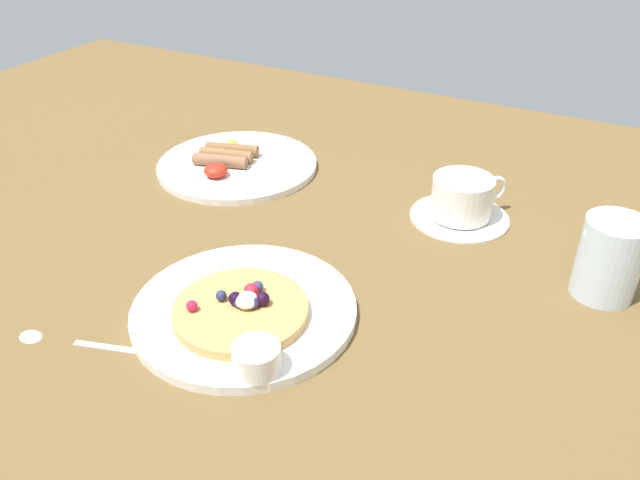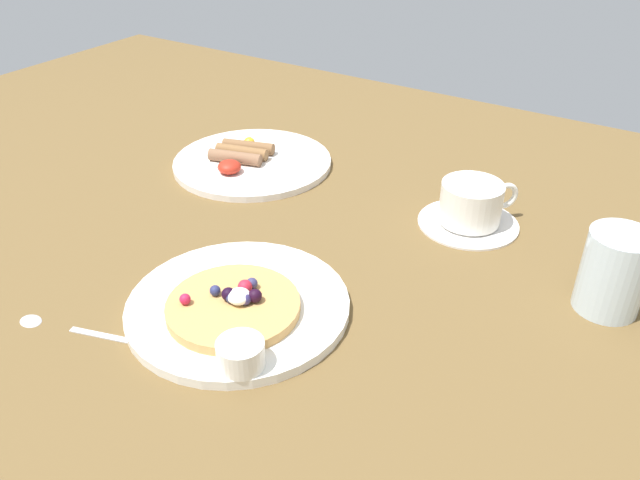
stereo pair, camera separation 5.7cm
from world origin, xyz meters
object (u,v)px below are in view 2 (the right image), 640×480
at_px(coffee_saucer, 468,222).
at_px(water_glass, 614,272).
at_px(breakfast_plate, 253,162).
at_px(pancake_plate, 239,306).
at_px(syrup_ramekin, 241,354).
at_px(teaspoon, 63,326).
at_px(coffee_cup, 472,202).

height_order(coffee_saucer, water_glass, water_glass).
bearing_deg(breakfast_plate, pancake_plate, -54.52).
bearing_deg(breakfast_plate, coffee_saucer, 1.80).
distance_m(syrup_ramekin, teaspoon, 0.23).
height_order(syrup_ramekin, breakfast_plate, syrup_ramekin).
height_order(coffee_cup, water_glass, water_glass).
height_order(pancake_plate, water_glass, water_glass).
xyz_separation_m(teaspoon, water_glass, (0.52, 0.38, 0.05)).
distance_m(coffee_saucer, teaspoon, 0.56).
relative_size(pancake_plate, teaspoon, 1.55).
height_order(pancake_plate, syrup_ramekin, syrup_ramekin).
bearing_deg(pancake_plate, water_glass, 33.49).
distance_m(breakfast_plate, coffee_saucer, 0.39).
bearing_deg(coffee_cup, teaspoon, -122.84).
distance_m(coffee_saucer, water_glass, 0.24).
bearing_deg(coffee_cup, breakfast_plate, -178.04).
bearing_deg(water_glass, teaspoon, -143.80).
relative_size(coffee_cup, teaspoon, 0.60).
relative_size(syrup_ramekin, coffee_cup, 0.49).
bearing_deg(breakfast_plate, syrup_ramekin, -53.48).
height_order(pancake_plate, coffee_saucer, pancake_plate).
relative_size(syrup_ramekin, coffee_saucer, 0.35).
bearing_deg(coffee_saucer, breakfast_plate, -178.20).
bearing_deg(water_glass, coffee_saucer, 155.52).
bearing_deg(teaspoon, coffee_cup, 57.16).
relative_size(pancake_plate, breakfast_plate, 0.98).
xyz_separation_m(breakfast_plate, coffee_cup, (0.39, 0.01, 0.03)).
xyz_separation_m(coffee_cup, teaspoon, (-0.31, -0.47, -0.03)).
bearing_deg(teaspoon, syrup_ramekin, 13.71).
relative_size(teaspoon, water_glass, 1.68).
height_order(syrup_ramekin, coffee_cup, coffee_cup).
height_order(syrup_ramekin, water_glass, water_glass).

